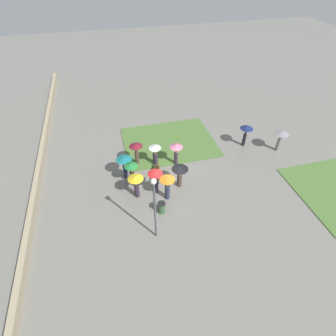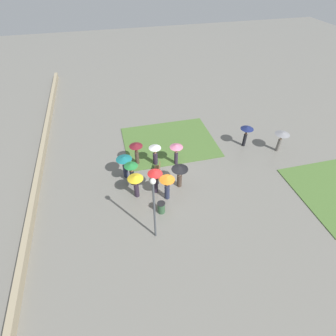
{
  "view_description": "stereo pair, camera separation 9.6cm",
  "coord_description": "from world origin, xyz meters",
  "px_view_note": "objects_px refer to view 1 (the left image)",
  "views": [
    {
      "loc": [
        13.19,
        -3.23,
        13.55
      ],
      "look_at": [
        -0.94,
        0.39,
        0.74
      ],
      "focal_mm": 28.0,
      "sensor_mm": 36.0,
      "label": 1
    },
    {
      "loc": [
        13.21,
        -3.14,
        13.55
      ],
      "look_at": [
        -0.94,
        0.39,
        0.74
      ],
      "focal_mm": 28.0,
      "sensor_mm": 36.0,
      "label": 2
    }
  ],
  "objects_px": {
    "trash_bin": "(162,208)",
    "crowd_person_red": "(155,178)",
    "crowd_person_maroon": "(136,149)",
    "lone_walker_far_path": "(281,136)",
    "park_bench": "(158,172)",
    "crowd_person_teal": "(124,163)",
    "lamp_post": "(155,203)",
    "crowd_person_white": "(155,152)",
    "crowd_person_green": "(131,170)",
    "crowd_person_yellow": "(136,182)",
    "lone_walker_mid_plaza": "(246,131)",
    "crowd_person_black": "(180,171)",
    "crowd_person_pink": "(176,150)",
    "crowd_person_orange": "(167,183)"
  },
  "relations": [
    {
      "from": "crowd_person_green",
      "to": "crowd_person_teal",
      "type": "bearing_deg",
      "value": 53.06
    },
    {
      "from": "trash_bin",
      "to": "crowd_person_red",
      "type": "bearing_deg",
      "value": 179.28
    },
    {
      "from": "lone_walker_far_path",
      "to": "crowd_person_yellow",
      "type": "bearing_deg",
      "value": -171.43
    },
    {
      "from": "crowd_person_red",
      "to": "crowd_person_green",
      "type": "bearing_deg",
      "value": 34.93
    },
    {
      "from": "trash_bin",
      "to": "crowd_person_white",
      "type": "xyz_separation_m",
      "value": [
        -4.83,
        0.63,
        0.77
      ]
    },
    {
      "from": "crowd_person_red",
      "to": "trash_bin",
      "type": "bearing_deg",
      "value": 163.15
    },
    {
      "from": "crowd_person_maroon",
      "to": "crowd_person_black",
      "type": "xyz_separation_m",
      "value": [
        3.18,
        2.55,
        -0.04
      ]
    },
    {
      "from": "lamp_post",
      "to": "crowd_person_orange",
      "type": "relative_size",
      "value": 2.39
    },
    {
      "from": "crowd_person_white",
      "to": "lone_walker_far_path",
      "type": "bearing_deg",
      "value": -151.62
    },
    {
      "from": "lone_walker_mid_plaza",
      "to": "crowd_person_white",
      "type": "bearing_deg",
      "value": 177.38
    },
    {
      "from": "lamp_post",
      "to": "crowd_person_yellow",
      "type": "distance_m",
      "value": 3.93
    },
    {
      "from": "crowd_person_orange",
      "to": "crowd_person_red",
      "type": "distance_m",
      "value": 1.01
    },
    {
      "from": "crowd_person_teal",
      "to": "crowd_person_pink",
      "type": "distance_m",
      "value": 4.06
    },
    {
      "from": "crowd_person_teal",
      "to": "crowd_person_red",
      "type": "relative_size",
      "value": 0.98
    },
    {
      "from": "park_bench",
      "to": "crowd_person_red",
      "type": "xyz_separation_m",
      "value": [
        1.43,
        -0.47,
        0.87
      ]
    },
    {
      "from": "lamp_post",
      "to": "crowd_person_maroon",
      "type": "xyz_separation_m",
      "value": [
        -6.95,
        -0.0,
        -1.58
      ]
    },
    {
      "from": "crowd_person_black",
      "to": "lone_walker_far_path",
      "type": "relative_size",
      "value": 1.01
    },
    {
      "from": "trash_bin",
      "to": "lone_walker_far_path",
      "type": "xyz_separation_m",
      "value": [
        -4.09,
        11.0,
        0.98
      ]
    },
    {
      "from": "lamp_post",
      "to": "crowd_person_black",
      "type": "xyz_separation_m",
      "value": [
        -3.76,
        2.55,
        -1.62
      ]
    },
    {
      "from": "lamp_post",
      "to": "crowd_person_pink",
      "type": "xyz_separation_m",
      "value": [
        -6.18,
        2.96,
        -1.59
      ]
    },
    {
      "from": "crowd_person_pink",
      "to": "lone_walker_mid_plaza",
      "type": "height_order",
      "value": "lone_walker_mid_plaza"
    },
    {
      "from": "crowd_person_maroon",
      "to": "crowd_person_yellow",
      "type": "relative_size",
      "value": 1.05
    },
    {
      "from": "crowd_person_yellow",
      "to": "lone_walker_mid_plaza",
      "type": "height_order",
      "value": "lone_walker_mid_plaza"
    },
    {
      "from": "trash_bin",
      "to": "crowd_person_teal",
      "type": "xyz_separation_m",
      "value": [
        -3.98,
        -1.81,
        0.94
      ]
    },
    {
      "from": "lone_walker_mid_plaza",
      "to": "crowd_person_maroon",
      "type": "bearing_deg",
      "value": 174.22
    },
    {
      "from": "trash_bin",
      "to": "crowd_person_orange",
      "type": "relative_size",
      "value": 0.42
    },
    {
      "from": "lamp_post",
      "to": "crowd_person_maroon",
      "type": "bearing_deg",
      "value": -179.98
    },
    {
      "from": "trash_bin",
      "to": "crowd_person_yellow",
      "type": "height_order",
      "value": "crowd_person_yellow"
    },
    {
      "from": "crowd_person_maroon",
      "to": "crowd_person_pink",
      "type": "xyz_separation_m",
      "value": [
        0.77,
        2.96,
        -0.02
      ]
    },
    {
      "from": "crowd_person_black",
      "to": "crowd_person_teal",
      "type": "xyz_separation_m",
      "value": [
        -1.92,
        -3.61,
        -0.04
      ]
    },
    {
      "from": "crowd_person_maroon",
      "to": "crowd_person_yellow",
      "type": "xyz_separation_m",
      "value": [
        3.43,
        -0.57,
        -0.1
      ]
    },
    {
      "from": "park_bench",
      "to": "crowd_person_green",
      "type": "relative_size",
      "value": 0.89
    },
    {
      "from": "crowd_person_yellow",
      "to": "crowd_person_red",
      "type": "xyz_separation_m",
      "value": [
        -0.08,
        1.34,
        -0.01
      ]
    },
    {
      "from": "crowd_person_maroon",
      "to": "lone_walker_mid_plaza",
      "type": "height_order",
      "value": "crowd_person_maroon"
    },
    {
      "from": "crowd_person_green",
      "to": "crowd_person_white",
      "type": "xyz_separation_m",
      "value": [
        -1.76,
        2.06,
        -0.15
      ]
    },
    {
      "from": "crowd_person_white",
      "to": "crowd_person_red",
      "type": "relative_size",
      "value": 0.95
    },
    {
      "from": "crowd_person_orange",
      "to": "lone_walker_mid_plaza",
      "type": "distance_m",
      "value": 9.0
    },
    {
      "from": "crowd_person_green",
      "to": "crowd_person_pink",
      "type": "height_order",
      "value": "crowd_person_green"
    },
    {
      "from": "trash_bin",
      "to": "crowd_person_white",
      "type": "relative_size",
      "value": 0.46
    },
    {
      "from": "trash_bin",
      "to": "crowd_person_pink",
      "type": "height_order",
      "value": "crowd_person_pink"
    },
    {
      "from": "crowd_person_green",
      "to": "park_bench",
      "type": "bearing_deg",
      "value": -51.83
    },
    {
      "from": "crowd_person_teal",
      "to": "crowd_person_green",
      "type": "relative_size",
      "value": 0.98
    },
    {
      "from": "lamp_post",
      "to": "crowd_person_green",
      "type": "relative_size",
      "value": 2.48
    },
    {
      "from": "trash_bin",
      "to": "crowd_person_teal",
      "type": "distance_m",
      "value": 4.47
    },
    {
      "from": "lone_walker_mid_plaza",
      "to": "crowd_person_teal",
      "type": "bearing_deg",
      "value": -179.01
    },
    {
      "from": "lone_walker_far_path",
      "to": "crowd_person_orange",
      "type": "bearing_deg",
      "value": -165.88
    },
    {
      "from": "lamp_post",
      "to": "crowd_person_white",
      "type": "distance_m",
      "value": 6.93
    },
    {
      "from": "crowd_person_teal",
      "to": "crowd_person_yellow",
      "type": "distance_m",
      "value": 2.23
    },
    {
      "from": "park_bench",
      "to": "lone_walker_far_path",
      "type": "distance_m",
      "value": 10.58
    },
    {
      "from": "crowd_person_maroon",
      "to": "lone_walker_far_path",
      "type": "bearing_deg",
      "value": 148.79
    }
  ]
}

